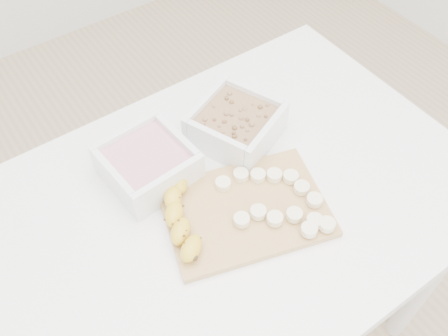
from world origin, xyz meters
TOP-DOWN VIEW (x-y plane):
  - ground at (0.00, 0.00)m, footprint 3.50×3.50m
  - table at (0.00, 0.00)m, footprint 1.00×0.70m
  - bowl_yogurt at (-0.11, 0.14)m, footprint 0.18×0.18m
  - bowl_granola at (0.10, 0.13)m, footprint 0.22×0.22m
  - cutting_board at (-0.00, -0.05)m, footprint 0.36×0.30m
  - banana at (-0.12, -0.00)m, footprint 0.16×0.19m
  - banana_slices at (0.06, -0.07)m, footprint 0.17×0.22m

SIDE VIEW (x-z plane):
  - ground at x=0.00m, z-range 0.00..0.00m
  - table at x=0.00m, z-range 0.28..1.03m
  - cutting_board at x=0.00m, z-range 0.75..0.76m
  - banana_slices at x=0.06m, z-range 0.77..0.78m
  - banana at x=-0.12m, z-range 0.77..0.80m
  - bowl_yogurt at x=-0.11m, z-range 0.75..0.83m
  - bowl_granola at x=0.10m, z-range 0.75..0.83m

